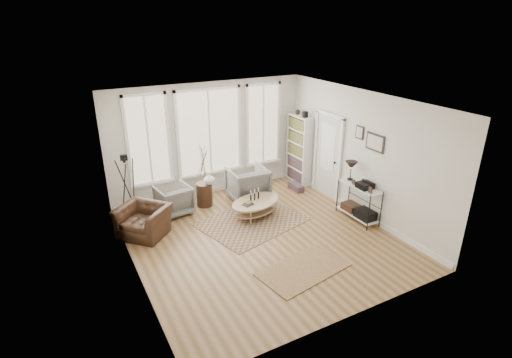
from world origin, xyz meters
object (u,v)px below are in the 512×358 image
bookcase (299,149)px  armchair_right (248,184)px  low_shelf (359,199)px  armchair_left (174,200)px  side_table (203,176)px  accent_chair (143,221)px  coffee_table (255,205)px

bookcase → armchair_right: 1.92m
low_shelf → armchair_left: (-3.64, 2.28, -0.16)m
low_shelf → side_table: (-2.85, 2.34, 0.28)m
low_shelf → armchair_right: (-1.75, 2.14, -0.08)m
accent_chair → armchair_right: bearing=57.5°
coffee_table → accent_chair: bearing=170.3°
armchair_right → accent_chair: (-2.77, -0.51, -0.11)m
side_table → accent_chair: side_table is taller
armchair_right → coffee_table: bearing=77.3°
bookcase → armchair_right: bearing=-168.1°
accent_chair → side_table: bearing=70.1°
armchair_right → side_table: bearing=-6.6°
coffee_table → accent_chair: accent_chair is taller
armchair_left → side_table: size_ratio=0.47×
low_shelf → accent_chair: low_shelf is taller
bookcase → armchair_left: (-3.70, -0.24, -0.61)m
coffee_table → side_table: 1.48m
side_table → accent_chair: bearing=-157.0°
coffee_table → armchair_right: armchair_right is taller
coffee_table → armchair_left: (-1.61, 1.08, 0.03)m
bookcase → coffee_table: 2.55m
armchair_right → accent_chair: size_ratio=0.95×
side_table → accent_chair: size_ratio=1.64×
armchair_right → bookcase: bearing=-164.3°
armchair_left → side_table: bearing=176.9°
low_shelf → coffee_table: 2.37m
coffee_table → side_table: size_ratio=0.88×
bookcase → coffee_table: bearing=-147.7°
low_shelf → armchair_right: bearing=129.3°
accent_chair → coffee_table: bearing=37.3°
bookcase → low_shelf: size_ratio=1.58×
low_shelf → accent_chair: size_ratio=1.31×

